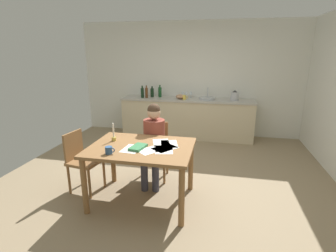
{
  "coord_description": "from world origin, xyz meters",
  "views": [
    {
      "loc": [
        0.76,
        -3.5,
        1.91
      ],
      "look_at": [
        -0.0,
        0.11,
        0.85
      ],
      "focal_mm": 27.49,
      "sensor_mm": 36.0,
      "label": 1
    }
  ],
  "objects": [
    {
      "name": "ground_plane",
      "position": [
        0.0,
        0.0,
        -0.02
      ],
      "size": [
        5.2,
        5.2,
        0.04
      ],
      "primitive_type": "cube",
      "color": "#937F60"
    },
    {
      "name": "wall_back",
      "position": [
        0.0,
        2.6,
        1.3
      ],
      "size": [
        5.2,
        0.12,
        2.6
      ],
      "primitive_type": "cube",
      "color": "silver",
      "rests_on": "ground"
    },
    {
      "name": "kitchen_counter",
      "position": [
        0.0,
        2.24,
        0.45
      ],
      "size": [
        3.0,
        0.64,
        0.9
      ],
      "color": "beige",
      "rests_on": "ground"
    },
    {
      "name": "dining_table",
      "position": [
        -0.2,
        -0.59,
        0.66
      ],
      "size": [
        1.3,
        0.96,
        0.77
      ],
      "color": "olive",
      "rests_on": "ground"
    },
    {
      "name": "chair_at_table",
      "position": [
        -0.21,
        0.13,
        0.48
      ],
      "size": [
        0.43,
        0.43,
        0.87
      ],
      "color": "olive",
      "rests_on": "ground"
    },
    {
      "name": "person_seated",
      "position": [
        -0.2,
        -0.02,
        0.68
      ],
      "size": [
        0.35,
        0.61,
        1.19
      ],
      "color": "brown",
      "rests_on": "ground"
    },
    {
      "name": "chair_side_empty",
      "position": [
        -1.11,
        -0.49,
        0.48
      ],
      "size": [
        0.46,
        0.46,
        0.85
      ],
      "color": "olive",
      "rests_on": "ground"
    },
    {
      "name": "coffee_mug",
      "position": [
        -0.49,
        -0.9,
        0.81
      ],
      "size": [
        0.12,
        0.08,
        0.09
      ],
      "color": "#33598C",
      "rests_on": "dining_table"
    },
    {
      "name": "candlestick",
      "position": [
        -0.62,
        -0.46,
        0.83
      ],
      "size": [
        0.06,
        0.06,
        0.24
      ],
      "color": "gold",
      "rests_on": "dining_table"
    },
    {
      "name": "book_magazine",
      "position": [
        -0.22,
        -0.67,
        0.78
      ],
      "size": [
        0.19,
        0.27,
        0.03
      ],
      "primitive_type": "cube",
      "rotation": [
        0.0,
        0.0,
        -0.19
      ],
      "color": "#387E4C",
      "rests_on": "dining_table"
    },
    {
      "name": "paper_letter",
      "position": [
        0.11,
        -0.64,
        0.77
      ],
      "size": [
        0.27,
        0.33,
        0.0
      ],
      "primitive_type": "cube",
      "rotation": [
        0.0,
        0.0,
        0.21
      ],
      "color": "white",
      "rests_on": "dining_table"
    },
    {
      "name": "paper_bill",
      "position": [
        -0.29,
        -0.7,
        0.77
      ],
      "size": [
        0.23,
        0.31,
        0.0
      ],
      "primitive_type": "cube",
      "rotation": [
        0.0,
        0.0,
        -0.07
      ],
      "color": "white",
      "rests_on": "dining_table"
    },
    {
      "name": "paper_envelope",
      "position": [
        0.02,
        -0.41,
        0.77
      ],
      "size": [
        0.3,
        0.35,
        0.0
      ],
      "primitive_type": "cube",
      "rotation": [
        0.0,
        0.0,
        0.34
      ],
      "color": "white",
      "rests_on": "dining_table"
    },
    {
      "name": "paper_receipt",
      "position": [
        0.13,
        -0.43,
        0.77
      ],
      "size": [
        0.28,
        0.34,
        0.0
      ],
      "primitive_type": "cube",
      "rotation": [
        0.0,
        0.0,
        0.26
      ],
      "color": "white",
      "rests_on": "dining_table"
    },
    {
      "name": "paper_notice",
      "position": [
        0.11,
        -0.59,
        0.77
      ],
      "size": [
        0.35,
        0.36,
        0.0
      ],
      "primitive_type": "cube",
      "rotation": [
        0.0,
        0.0,
        -0.65
      ],
      "color": "white",
      "rests_on": "dining_table"
    },
    {
      "name": "paper_flyer",
      "position": [
        -0.05,
        -0.7,
        0.77
      ],
      "size": [
        0.35,
        0.36,
        0.0
      ],
      "primitive_type": "cube",
      "rotation": [
        0.0,
        0.0,
        -0.69
      ],
      "color": "white",
      "rests_on": "dining_table"
    },
    {
      "name": "sink_unit",
      "position": [
        0.44,
        2.24,
        0.92
      ],
      "size": [
        0.36,
        0.36,
        0.24
      ],
      "color": "#B2B7BC",
      "rests_on": "kitchen_counter"
    },
    {
      "name": "bottle_oil",
      "position": [
        -1.04,
        2.15,
        1.02
      ],
      "size": [
        0.07,
        0.07,
        0.27
      ],
      "color": "black",
      "rests_on": "kitchen_counter"
    },
    {
      "name": "bottle_vinegar",
      "position": [
        -0.94,
        2.16,
        1.02
      ],
      "size": [
        0.06,
        0.06,
        0.28
      ],
      "color": "#593319",
      "rests_on": "kitchen_counter"
    },
    {
      "name": "bottle_wine_red",
      "position": [
        -0.84,
        2.3,
        1.0
      ],
      "size": [
        0.08,
        0.08,
        0.25
      ],
      "color": "black",
      "rests_on": "kitchen_counter"
    },
    {
      "name": "bottle_sauce",
      "position": [
        -0.66,
        2.32,
        1.02
      ],
      "size": [
        0.08,
        0.08,
        0.28
      ],
      "color": "#194C23",
      "rests_on": "kitchen_counter"
    },
    {
      "name": "mixing_bowl",
      "position": [
        -0.15,
        2.19,
        0.95
      ],
      "size": [
        0.22,
        0.22,
        0.1
      ],
      "primitive_type": "ellipsoid",
      "color": "tan",
      "rests_on": "kitchen_counter"
    },
    {
      "name": "stovetop_kettle",
      "position": [
        1.04,
        2.24,
        1.0
      ],
      "size": [
        0.18,
        0.18,
        0.22
      ],
      "color": "#B7BABF",
      "rests_on": "kitchen_counter"
    },
    {
      "name": "wine_glass_near_sink",
      "position": [
        0.06,
        2.39,
        1.01
      ],
      "size": [
        0.07,
        0.07,
        0.15
      ],
      "color": "silver",
      "rests_on": "kitchen_counter"
    },
    {
      "name": "wine_glass_by_kettle",
      "position": [
        -0.05,
        2.39,
        1.01
      ],
      "size": [
        0.07,
        0.07,
        0.15
      ],
      "color": "silver",
      "rests_on": "kitchen_counter"
    },
    {
      "name": "wine_glass_back_left",
      "position": [
        -0.13,
        2.39,
        1.01
      ],
      "size": [
        0.07,
        0.07,
        0.15
      ],
      "color": "silver",
      "rests_on": "kitchen_counter"
    },
    {
      "name": "teacup_on_counter",
      "position": [
        -0.05,
        2.09,
        0.95
      ],
      "size": [
        0.11,
        0.07,
        0.1
      ],
      "color": "#F2CC4C",
      "rests_on": "kitchen_counter"
    }
  ]
}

